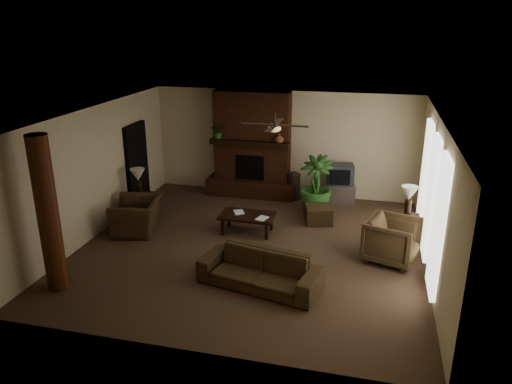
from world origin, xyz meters
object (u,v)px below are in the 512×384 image
(coffee_table, at_px, (247,217))
(side_table_left, at_px, (141,205))
(log_column, at_px, (48,215))
(sofa, at_px, (260,264))
(armchair_right, at_px, (392,238))
(side_table_right, at_px, (406,227))
(lamp_left, at_px, (138,177))
(lamp_right, at_px, (409,195))
(floor_vase, at_px, (294,184))
(tv_stand, at_px, (338,193))
(floor_plant, at_px, (316,197))
(ottoman, at_px, (319,215))
(armchair_left, at_px, (137,211))

(coffee_table, relative_size, side_table_left, 2.18)
(log_column, bearing_deg, sofa, 14.96)
(armchair_right, relative_size, side_table_right, 1.77)
(side_table_right, bearing_deg, lamp_left, -178.27)
(armchair_right, bearing_deg, side_table_right, 1.00)
(log_column, xyz_separation_m, lamp_left, (-0.10, 3.45, -0.40))
(armchair_right, height_order, lamp_right, lamp_right)
(armchair_right, relative_size, floor_vase, 1.26)
(side_table_left, bearing_deg, log_column, -88.61)
(tv_stand, distance_m, floor_plant, 1.00)
(floor_plant, bearing_deg, side_table_left, -163.39)
(ottoman, relative_size, floor_plant, 0.42)
(tv_stand, height_order, floor_plant, floor_plant)
(sofa, xyz_separation_m, lamp_left, (-3.58, 2.52, 0.57))
(sofa, height_order, floor_vase, sofa)
(floor_vase, bearing_deg, side_table_left, -149.55)
(side_table_left, relative_size, lamp_right, 0.85)
(armchair_right, bearing_deg, side_table_left, 97.07)
(sofa, height_order, side_table_right, sofa)
(log_column, xyz_separation_m, tv_stand, (4.49, 5.55, -1.15))
(armchair_right, height_order, side_table_left, armchair_right)
(sofa, height_order, lamp_right, lamp_right)
(lamp_right, bearing_deg, side_table_left, -178.52)
(armchair_left, height_order, armchair_right, armchair_left)
(tv_stand, bearing_deg, floor_plant, -125.42)
(armchair_left, xyz_separation_m, side_table_left, (-0.33, 0.87, -0.22))
(armchair_left, distance_m, floor_plant, 4.29)
(lamp_left, xyz_separation_m, side_table_right, (6.20, 0.19, -0.73))
(sofa, height_order, ottoman, sofa)
(coffee_table, relative_size, side_table_right, 2.18)
(log_column, xyz_separation_m, armchair_left, (0.25, 2.61, -0.90))
(armchair_right, xyz_separation_m, lamp_right, (0.32, 1.15, 0.51))
(armchair_left, height_order, side_table_right, armchair_left)
(tv_stand, xyz_separation_m, lamp_left, (-4.59, -2.10, 0.75))
(side_table_left, bearing_deg, lamp_right, 1.48)
(armchair_left, height_order, lamp_right, lamp_right)
(lamp_right, bearing_deg, armchair_right, -105.60)
(sofa, relative_size, lamp_right, 3.36)
(armchair_right, xyz_separation_m, floor_vase, (-2.46, 2.99, -0.06))
(side_table_right, bearing_deg, coffee_table, -171.60)
(armchair_right, xyz_separation_m, tv_stand, (-1.29, 3.06, -0.24))
(armchair_right, distance_m, floor_plant, 2.84)
(log_column, relative_size, tv_stand, 3.29)
(floor_vase, height_order, side_table_right, floor_vase)
(sofa, relative_size, armchair_right, 2.24)
(floor_plant, bearing_deg, armchair_right, -51.09)
(floor_vase, distance_m, lamp_left, 4.02)
(armchair_left, distance_m, armchair_right, 5.53)
(coffee_table, distance_m, tv_stand, 3.03)
(armchair_left, distance_m, lamp_left, 1.03)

